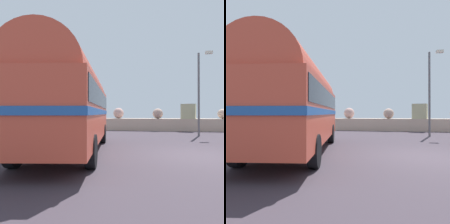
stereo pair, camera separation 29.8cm
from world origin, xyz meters
TOP-DOWN VIEW (x-y plane):
  - ground at (0.00, 0.00)m, footprint 32.00×26.00m
  - breakwater at (-0.47, 11.80)m, footprint 31.36×2.27m
  - vintage_coach at (-4.82, 0.10)m, footprint 3.64×8.84m
  - lamp_post at (1.74, 7.20)m, footprint 0.85×0.57m

SIDE VIEW (x-z plane):
  - ground at x=0.00m, z-range 0.00..0.02m
  - breakwater at x=-0.47m, z-range -0.50..1.93m
  - vintage_coach at x=-4.82m, z-range 0.20..3.90m
  - lamp_post at x=1.74m, z-range 0.40..6.11m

